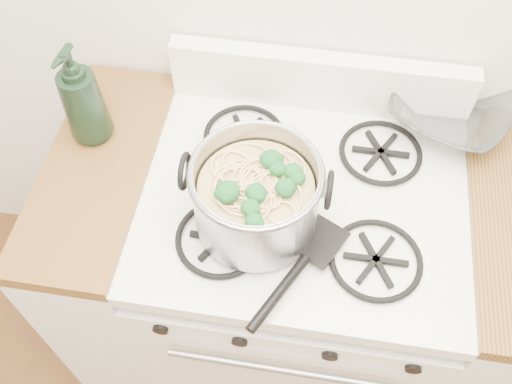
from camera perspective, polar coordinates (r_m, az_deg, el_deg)
name	(u,v)px	position (r m, az deg, el deg)	size (l,w,h in m)	color
gas_range	(294,283)	(1.74, 3.79, -9.09)	(0.76, 0.66, 0.92)	white
counter_left	(131,255)	(1.80, -12.43, -6.16)	(0.25, 0.65, 0.92)	silver
stock_pot	(256,197)	(1.20, 0.00, -0.55)	(0.31, 0.28, 0.19)	#97979F
spatula	(320,239)	(1.24, 6.44, -4.73)	(0.29, 0.31, 0.02)	black
glass_bowl	(448,115)	(1.52, 18.68, 7.31)	(0.12, 0.12, 0.03)	white
bottle	(81,95)	(1.39, -17.10, 9.22)	(0.10, 0.11, 0.27)	black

